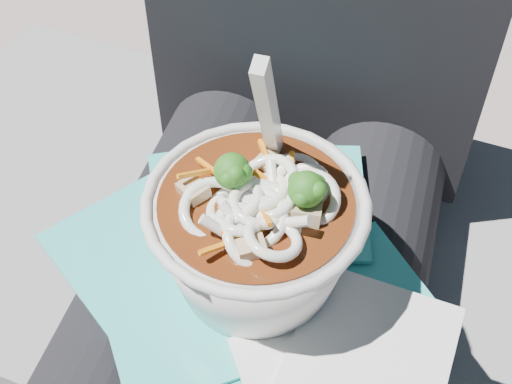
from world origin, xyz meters
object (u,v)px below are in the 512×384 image
(person_body, at_px, (271,235))
(stone_ledge, at_px, (279,350))
(plastic_bag, at_px, (237,263))
(udon_bowl, at_px, (257,231))
(lap, at_px, (243,327))

(person_body, bearing_deg, stone_ledge, 90.00)
(stone_ledge, xyz_separation_m, plastic_bag, (-0.01, -0.14, 0.38))
(plastic_bag, relative_size, udon_bowl, 1.74)
(lap, bearing_deg, plastic_bag, 121.87)
(plastic_bag, bearing_deg, udon_bowl, -28.93)
(stone_ledge, relative_size, udon_bowl, 4.74)
(lap, distance_m, plastic_bag, 0.08)
(stone_ledge, bearing_deg, udon_bowl, -85.52)
(plastic_bag, bearing_deg, person_body, 83.28)
(lap, distance_m, person_body, 0.10)
(stone_ledge, height_order, plastic_bag, plastic_bag)
(stone_ledge, relative_size, plastic_bag, 2.72)
(stone_ledge, bearing_deg, person_body, -90.00)
(person_body, relative_size, plastic_bag, 2.73)
(lap, xyz_separation_m, person_body, (-0.00, 0.09, 0.02))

